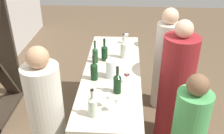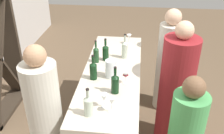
{
  "view_description": "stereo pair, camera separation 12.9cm",
  "coord_description": "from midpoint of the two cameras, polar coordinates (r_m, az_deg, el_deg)",
  "views": [
    {
      "loc": [
        -2.61,
        -0.16,
        2.5
      ],
      "look_at": [
        0.0,
        0.0,
        1.02
      ],
      "focal_mm": 41.15,
      "sensor_mm": 36.0,
      "label": 1
    },
    {
      "loc": [
        -2.6,
        -0.28,
        2.5
      ],
      "look_at": [
        0.0,
        0.0,
        1.02
      ],
      "focal_mm": 41.15,
      "sensor_mm": 36.0,
      "label": 2
    }
  ],
  "objects": [
    {
      "name": "ground_plane",
      "position": [
        3.61,
        1.06,
        -14.21
      ],
      "size": [
        12.0,
        12.0,
        0.0
      ],
      "primitive_type": "plane",
      "color": "brown"
    },
    {
      "name": "bar_counter",
      "position": [
        3.29,
        1.14,
        -8.06
      ],
      "size": [
        2.06,
        0.66,
        0.97
      ],
      "color": "gray",
      "rests_on": "ground"
    },
    {
      "name": "wine_bottle_leftmost_clear_pale",
      "position": [
        2.31,
        -3.67,
        -8.46
      ],
      "size": [
        0.08,
        0.08,
        0.28
      ],
      "color": "#B7C6B2",
      "rests_on": "bar_counter"
    },
    {
      "name": "wine_bottle_second_left_dark_green",
      "position": [
        2.59,
        2.13,
        -3.6
      ],
      "size": [
        0.08,
        0.08,
        0.3
      ],
      "color": "black",
      "rests_on": "bar_counter"
    },
    {
      "name": "wine_bottle_center_dark_green",
      "position": [
        2.82,
        -2.87,
        -0.68
      ],
      "size": [
        0.08,
        0.08,
        0.29
      ],
      "color": "black",
      "rests_on": "bar_counter"
    },
    {
      "name": "wine_bottle_second_right_olive_green",
      "position": [
        3.17,
        -2.39,
        2.89
      ],
      "size": [
        0.07,
        0.07,
        0.29
      ],
      "color": "#193D1E",
      "rests_on": "bar_counter"
    },
    {
      "name": "wine_bottle_rightmost_dark_green",
      "position": [
        3.21,
        -0.28,
        3.32
      ],
      "size": [
        0.08,
        0.08,
        0.29
      ],
      "color": "black",
      "rests_on": "bar_counter"
    },
    {
      "name": "wine_bottle_far_right_clear_pale",
      "position": [
        3.27,
        3.96,
        4.0
      ],
      "size": [
        0.07,
        0.07,
        0.33
      ],
      "color": "#B7C6B2",
      "rests_on": "bar_counter"
    },
    {
      "name": "wine_glass_near_left",
      "position": [
        2.75,
        4.38,
        -1.8
      ],
      "size": [
        0.07,
        0.07,
        0.15
      ],
      "color": "white",
      "rests_on": "bar_counter"
    },
    {
      "name": "wine_glass_near_center",
      "position": [
        3.69,
        4.84,
        6.62
      ],
      "size": [
        0.06,
        0.06,
        0.14
      ],
      "color": "white",
      "rests_on": "bar_counter"
    },
    {
      "name": "wine_glass_near_right",
      "position": [
        2.34,
        1.54,
        -7.78
      ],
      "size": [
        0.06,
        0.06,
        0.16
      ],
      "color": "white",
      "rests_on": "bar_counter"
    },
    {
      "name": "wine_glass_far_left",
      "position": [
        2.4,
        -0.16,
        -6.87
      ],
      "size": [
        0.07,
        0.07,
        0.15
      ],
      "color": "white",
      "rests_on": "bar_counter"
    },
    {
      "name": "water_pitcher",
      "position": [
        2.85,
        0.93,
        -0.42
      ],
      "size": [
        0.12,
        0.12,
        0.21
      ],
      "color": "silver",
      "rests_on": "bar_counter"
    },
    {
      "name": "person_center_guest",
      "position": [
        3.77,
        13.21,
        0.49
      ],
      "size": [
        0.36,
        0.36,
        1.53
      ],
      "rotation": [
        0.0,
        0.0,
        1.67
      ],
      "color": "beige",
      "rests_on": "ground"
    },
    {
      "name": "person_right_guest",
      "position": [
        3.15,
        15.06,
        -5.45
      ],
      "size": [
        0.45,
        0.45,
        1.62
      ],
      "rotation": [
        0.0,
        0.0,
        1.43
      ],
      "color": "maroon",
      "rests_on": "ground"
    },
    {
      "name": "person_server_behind",
      "position": [
        2.74,
        -13.17,
        -11.54
      ],
      "size": [
        0.45,
        0.45,
        1.58
      ],
      "rotation": [
        0.0,
        0.0,
        -1.18
      ],
      "color": "beige",
      "rests_on": "ground"
    }
  ]
}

